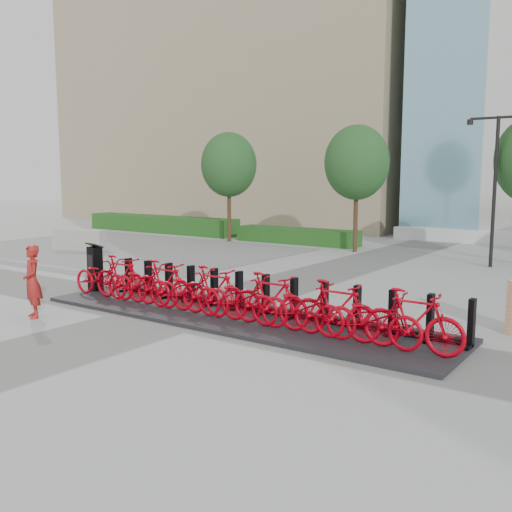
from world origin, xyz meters
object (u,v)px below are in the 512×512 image
Objects in this scene: worker_red at (32,282)px; jersey_barrier at (80,240)px; bike_0 at (101,277)px; kiosk at (95,267)px.

worker_red reaches higher than jersey_barrier.
jersey_barrier is (-8.39, 5.82, -0.13)m from bike_0.
worker_red is at bearing -172.22° from bike_0.
worker_red is at bearing -60.78° from jersey_barrier.
jersey_barrier is at bearing 150.50° from kiosk.
bike_0 is 0.82× the size of jersey_barrier.
bike_0 is 0.84m from kiosk.
jersey_barrier is at bearing 161.08° from worker_red.
bike_0 reaches higher than jersey_barrier.
kiosk reaches higher than bike_0.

